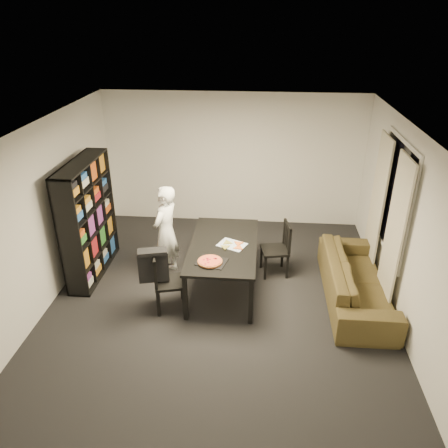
# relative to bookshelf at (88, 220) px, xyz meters

# --- Properties ---
(room) EXTENTS (5.01, 5.51, 2.61)m
(room) POSITION_rel_bookshelf_xyz_m (2.16, -0.60, 0.35)
(room) COLOR black
(room) RESTS_ON ground
(window_pane) EXTENTS (0.02, 1.40, 1.60)m
(window_pane) POSITION_rel_bookshelf_xyz_m (4.64, -0.00, 0.55)
(window_pane) COLOR black
(window_pane) RESTS_ON room
(window_frame) EXTENTS (0.03, 1.52, 1.72)m
(window_frame) POSITION_rel_bookshelf_xyz_m (4.64, -0.00, 0.55)
(window_frame) COLOR white
(window_frame) RESTS_ON room
(curtain_left) EXTENTS (0.03, 0.70, 2.25)m
(curtain_left) POSITION_rel_bookshelf_xyz_m (4.56, -0.52, 0.20)
(curtain_left) COLOR beige
(curtain_left) RESTS_ON room
(curtain_right) EXTENTS (0.03, 0.70, 2.25)m
(curtain_right) POSITION_rel_bookshelf_xyz_m (4.56, 0.52, 0.20)
(curtain_right) COLOR beige
(curtain_right) RESTS_ON room
(bookshelf) EXTENTS (0.35, 1.50, 1.90)m
(bookshelf) POSITION_rel_bookshelf_xyz_m (0.00, 0.00, 0.00)
(bookshelf) COLOR black
(bookshelf) RESTS_ON room
(dining_table) EXTENTS (1.01, 1.81, 0.75)m
(dining_table) POSITION_rel_bookshelf_xyz_m (2.18, -0.27, -0.26)
(dining_table) COLOR black
(dining_table) RESTS_ON room
(chair_left) EXTENTS (0.51, 0.51, 0.91)m
(chair_left) POSITION_rel_bookshelf_xyz_m (1.37, -0.89, -0.43)
(chair_left) COLOR black
(chair_left) RESTS_ON room
(chair_right) EXTENTS (0.49, 0.49, 0.90)m
(chair_right) POSITION_rel_bookshelf_xyz_m (3.06, 0.22, -0.44)
(chair_right) COLOR black
(chair_right) RESTS_ON room
(draped_jacket) EXTENTS (0.43, 0.27, 0.50)m
(draped_jacket) POSITION_rel_bookshelf_xyz_m (1.25, -0.92, -0.20)
(draped_jacket) COLOR black
(draped_jacket) RESTS_ON chair_left
(person) EXTENTS (0.54, 0.65, 1.54)m
(person) POSITION_rel_bookshelf_xyz_m (1.23, 0.04, -0.18)
(person) COLOR white
(person) RESTS_ON room
(baking_tray) EXTENTS (0.47, 0.41, 0.01)m
(baking_tray) POSITION_rel_bookshelf_xyz_m (2.06, -0.79, -0.19)
(baking_tray) COLOR black
(baking_tray) RESTS_ON dining_table
(pepperoni_pizza) EXTENTS (0.35, 0.35, 0.03)m
(pepperoni_pizza) POSITION_rel_bookshelf_xyz_m (2.04, -0.81, -0.17)
(pepperoni_pizza) COLOR brown
(pepperoni_pizza) RESTS_ON dining_table
(kitchen_towel) EXTENTS (0.49, 0.44, 0.01)m
(kitchen_towel) POSITION_rel_bookshelf_xyz_m (2.31, -0.27, -0.19)
(kitchen_towel) COLOR white
(kitchen_towel) RESTS_ON dining_table
(pizza_slices) EXTENTS (0.43, 0.38, 0.01)m
(pizza_slices) POSITION_rel_bookshelf_xyz_m (2.31, -0.30, -0.18)
(pizza_slices) COLOR #D68B43
(pizza_slices) RESTS_ON dining_table
(sofa) EXTENTS (0.87, 2.22, 0.65)m
(sofa) POSITION_rel_bookshelf_xyz_m (4.17, -0.41, -0.63)
(sofa) COLOR #3A3117
(sofa) RESTS_ON room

